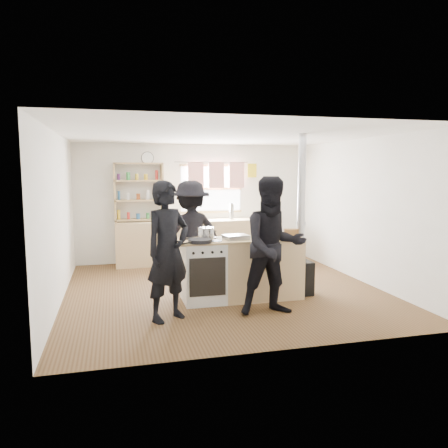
% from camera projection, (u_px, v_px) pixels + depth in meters
% --- Properties ---
extents(ground, '(5.00, 5.00, 0.01)m').
position_uv_depth(ground, '(224.00, 290.00, 7.15)').
color(ground, brown).
rests_on(ground, ground).
extents(back_counter, '(3.40, 0.55, 0.90)m').
position_uv_depth(back_counter, '(198.00, 241.00, 9.23)').
color(back_counter, tan).
rests_on(back_counter, ground).
extents(shelving_unit, '(1.00, 0.28, 1.20)m').
position_uv_depth(shelving_unit, '(139.00, 192.00, 8.92)').
color(shelving_unit, tan).
rests_on(shelving_unit, back_counter).
extents(thermos, '(0.10, 0.10, 0.33)m').
position_uv_depth(thermos, '(232.00, 212.00, 9.34)').
color(thermos, silver).
rests_on(thermos, back_counter).
extents(cooking_island, '(1.97, 0.64, 0.93)m').
position_uv_depth(cooking_island, '(242.00, 269.00, 6.60)').
color(cooking_island, white).
rests_on(cooking_island, ground).
extents(skillet_greens, '(0.47, 0.47, 0.05)m').
position_uv_depth(skillet_greens, '(200.00, 241.00, 6.17)').
color(skillet_greens, black).
rests_on(skillet_greens, cooking_island).
extents(roast_tray, '(0.39, 0.32, 0.07)m').
position_uv_depth(roast_tray, '(236.00, 237.00, 6.45)').
color(roast_tray, silver).
rests_on(roast_tray, cooking_island).
extents(stockpot_stove, '(0.25, 0.25, 0.20)m').
position_uv_depth(stockpot_stove, '(206.00, 233.00, 6.48)').
color(stockpot_stove, '#BBBBBD').
rests_on(stockpot_stove, cooking_island).
extents(stockpot_counter, '(0.26, 0.26, 0.20)m').
position_uv_depth(stockpot_counter, '(263.00, 232.00, 6.65)').
color(stockpot_counter, silver).
rests_on(stockpot_counter, cooking_island).
extents(bread_board, '(0.32, 0.26, 0.12)m').
position_uv_depth(bread_board, '(291.00, 233.00, 6.72)').
color(bread_board, tan).
rests_on(bread_board, cooking_island).
extents(flue_heater, '(0.35, 0.35, 2.50)m').
position_uv_depth(flue_heater, '(300.00, 254.00, 6.83)').
color(flue_heater, black).
rests_on(flue_heater, ground).
extents(person_near_left, '(0.79, 0.72, 1.82)m').
position_uv_depth(person_near_left, '(168.00, 251.00, 5.63)').
color(person_near_left, black).
rests_on(person_near_left, ground).
extents(person_near_right, '(0.91, 0.71, 1.87)m').
position_uv_depth(person_near_right, '(274.00, 246.00, 5.85)').
color(person_near_right, black).
rests_on(person_near_right, ground).
extents(person_far, '(1.27, 0.92, 1.78)m').
position_uv_depth(person_far, '(191.00, 234.00, 7.30)').
color(person_far, black).
rests_on(person_far, ground).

